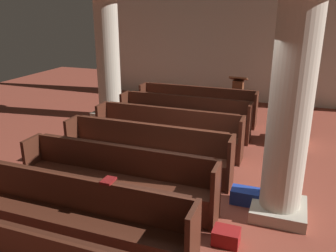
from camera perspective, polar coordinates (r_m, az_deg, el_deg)
name	(u,v)px	position (r m, az deg, el deg)	size (l,w,h in m)	color
ground_plane	(190,187)	(6.04, 3.65, -9.77)	(19.20, 19.20, 0.00)	brown
back_wall	(250,28)	(11.29, 13.15, 15.16)	(10.00, 0.16, 4.50)	beige
pew_row_0	(197,103)	(9.23, 4.66, 3.66)	(3.09, 0.46, 0.90)	#4C2316
pew_row_1	(184,115)	(8.22, 2.58, 1.78)	(3.09, 0.46, 0.90)	#4C2316
pew_row_2	(168,130)	(7.23, -0.07, -0.62)	(3.09, 0.47, 0.90)	#4C2316
pew_row_3	(146,149)	(6.29, -3.54, -3.76)	(3.09, 0.46, 0.90)	#4C2316
pew_row_4	(117,175)	(5.39, -8.24, -7.94)	(3.09, 0.46, 0.90)	#4C2316
pew_row_5	(75,214)	(4.59, -14.86, -13.59)	(3.09, 0.47, 0.90)	#4C2316
pillar_aisle_side	(296,64)	(7.87, 20.09, 9.42)	(0.88, 0.88, 3.36)	#B6AD9A
pillar_far_side	(108,52)	(9.42, -9.75, 11.67)	(0.88, 0.88, 3.36)	#B6AD9A
pillar_aisle_rear	(291,99)	(4.86, 19.38, 4.21)	(0.82, 0.82, 3.36)	#B6AD9A
lectern	(237,98)	(10.04, 11.16, 4.47)	(0.48, 0.45, 1.08)	brown
hymn_book	(108,181)	(4.32, -9.65, -8.71)	(0.14, 0.19, 0.03)	maroon
kneeler_box_red	(226,236)	(4.77, 9.41, -17.25)	(0.34, 0.26, 0.20)	maroon
kneeler_box_blue	(245,196)	(5.65, 12.39, -11.04)	(0.43, 0.27, 0.23)	navy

